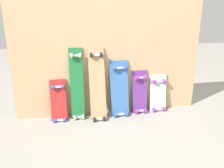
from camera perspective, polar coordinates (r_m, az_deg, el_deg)
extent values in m
plane|color=#9E9991|center=(3.08, -0.25, -7.42)|extent=(12.00, 12.00, 0.00)
cube|color=tan|center=(2.91, -0.53, 6.44)|extent=(2.40, 0.04, 1.48)
cube|color=#B22626|center=(2.92, -13.24, -4.71)|extent=(0.19, 0.16, 0.58)
cube|color=#B7B7BF|center=(2.93, -13.01, -8.79)|extent=(0.09, 0.04, 0.03)
cube|color=#B7B7BF|center=(2.87, -13.52, -0.69)|extent=(0.09, 0.04, 0.03)
cylinder|color=#3359B2|center=(2.92, -14.21, -8.93)|extent=(0.03, 0.05, 0.05)
cylinder|color=#3359B2|center=(2.91, -11.83, -8.80)|extent=(0.03, 0.05, 0.05)
cylinder|color=#3359B2|center=(2.86, -14.74, -0.79)|extent=(0.03, 0.05, 0.05)
cylinder|color=#3359B2|center=(2.85, -12.33, -0.65)|extent=(0.03, 0.05, 0.05)
cube|color=#1E7238|center=(2.87, -8.77, -0.67)|extent=(0.17, 0.12, 0.96)
cube|color=#B7B7BF|center=(2.95, -8.35, -8.20)|extent=(0.07, 0.04, 0.03)
cube|color=#B7B7BF|center=(2.79, -9.17, 7.09)|extent=(0.07, 0.04, 0.03)
cylinder|color=beige|center=(2.93, -9.35, -8.38)|extent=(0.03, 0.06, 0.06)
cylinder|color=beige|center=(2.93, -7.32, -8.25)|extent=(0.03, 0.06, 0.06)
cylinder|color=beige|center=(2.77, -10.23, 7.01)|extent=(0.03, 0.06, 0.06)
cylinder|color=beige|center=(2.77, -8.08, 7.13)|extent=(0.03, 0.06, 0.06)
cube|color=tan|center=(2.84, -3.66, -0.82)|extent=(0.20, 0.23, 0.96)
cube|color=#B7B7BF|center=(2.88, -3.22, -8.76)|extent=(0.09, 0.04, 0.03)
cube|color=#B7B7BF|center=(2.80, -4.00, 7.26)|extent=(0.09, 0.04, 0.03)
cylinder|color=black|center=(2.86, -4.40, -8.93)|extent=(0.03, 0.05, 0.05)
cylinder|color=black|center=(2.87, -1.95, -8.74)|extent=(0.03, 0.05, 0.05)
cylinder|color=black|center=(2.77, -5.22, 7.21)|extent=(0.03, 0.05, 0.05)
cylinder|color=black|center=(2.79, -2.69, 7.32)|extent=(0.03, 0.05, 0.05)
cube|color=#386BAD|center=(2.95, 1.87, -1.76)|extent=(0.24, 0.15, 0.78)
cube|color=#B7B7BF|center=(2.99, 2.15, -7.57)|extent=(0.11, 0.04, 0.03)
cube|color=#B7B7BF|center=(2.89, 1.80, 4.09)|extent=(0.11, 0.04, 0.03)
cylinder|color=#3359B2|center=(2.96, 0.83, -7.77)|extent=(0.03, 0.07, 0.07)
cylinder|color=#3359B2|center=(2.99, 3.61, -7.53)|extent=(0.03, 0.07, 0.07)
cylinder|color=#3359B2|center=(2.86, 0.44, 4.00)|extent=(0.03, 0.07, 0.07)
cylinder|color=#3359B2|center=(2.89, 3.30, 4.13)|extent=(0.03, 0.07, 0.07)
cube|color=#6B338C|center=(3.07, 6.94, -2.47)|extent=(0.19, 0.10, 0.63)
cube|color=#B7B7BF|center=(3.11, 7.10, -6.63)|extent=(0.09, 0.04, 0.03)
cube|color=#B7B7BF|center=(3.00, 7.08, 1.62)|extent=(0.09, 0.04, 0.03)
cylinder|color=purple|center=(3.07, 6.13, -6.83)|extent=(0.03, 0.07, 0.07)
cylinder|color=purple|center=(3.11, 8.26, -6.61)|extent=(0.03, 0.07, 0.07)
cylinder|color=purple|center=(2.97, 6.08, 1.52)|extent=(0.03, 0.07, 0.07)
cylinder|color=purple|center=(3.01, 8.27, 1.63)|extent=(0.03, 0.07, 0.07)
cube|color=silver|center=(3.17, 11.43, -2.73)|extent=(0.23, 0.09, 0.57)
cube|color=#B7B7BF|center=(3.20, 11.56, -6.21)|extent=(0.10, 0.04, 0.03)
cube|color=#B7B7BF|center=(3.11, 11.64, 0.65)|extent=(0.10, 0.04, 0.03)
cylinder|color=purple|center=(3.16, 10.50, -6.43)|extent=(0.03, 0.06, 0.06)
cylinder|color=purple|center=(3.21, 12.85, -6.17)|extent=(0.03, 0.06, 0.06)
cylinder|color=purple|center=(3.07, 10.56, 0.52)|extent=(0.03, 0.06, 0.06)
cylinder|color=purple|center=(3.12, 12.96, 0.67)|extent=(0.03, 0.06, 0.06)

